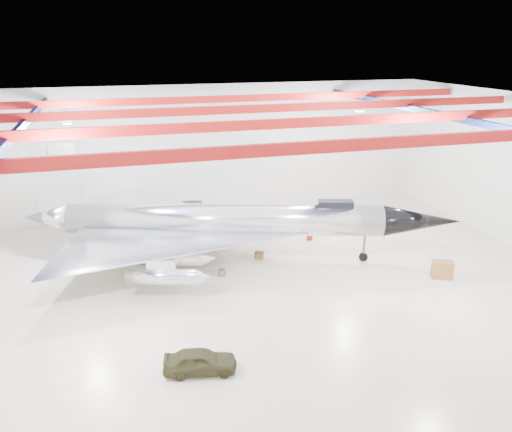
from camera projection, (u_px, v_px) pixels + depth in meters
name	position (u px, v px, depth m)	size (l,w,h in m)	color
floor	(250.00, 284.00, 31.22)	(40.00, 40.00, 0.00)	beige
wall_back	(203.00, 150.00, 42.97)	(40.00, 40.00, 0.00)	silver
ceiling	(249.00, 105.00, 27.57)	(40.00, 40.00, 0.00)	#0A0F38
ceiling_structure	(249.00, 118.00, 27.80)	(39.50, 29.50, 1.08)	maroon
jet_aircraft	(224.00, 223.00, 33.84)	(28.85, 21.34, 8.10)	silver
jeep	(200.00, 361.00, 22.74)	(1.35, 3.35, 1.14)	#323019
desk	(442.00, 270.00, 31.77)	(1.29, 0.64, 1.18)	brown
toolbox_red	(193.00, 237.00, 38.18)	(0.48, 0.38, 0.34)	maroon
engine_drum	(222.00, 273.00, 32.22)	(0.47, 0.47, 0.42)	#59595B
parts_bin	(259.00, 234.00, 38.66)	(0.58, 0.47, 0.41)	olive
crate_small	(164.00, 253.00, 35.44)	(0.41, 0.32, 0.28)	#59595B
tool_chest	(310.00, 237.00, 38.07)	(0.46, 0.46, 0.41)	maroon
oil_barrel	(259.00, 255.00, 34.86)	(0.62, 0.50, 0.44)	olive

